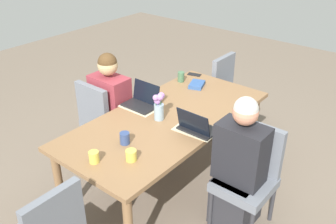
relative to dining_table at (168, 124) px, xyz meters
The scene contains 18 objects.
ground_plane 0.67m from the dining_table, ahead, with size 10.00×10.00×0.00m, color #756656.
dining_table is the anchor object (origin of this frame).
chair_far_left_near 0.82m from the dining_table, 97.46° to the left, with size 0.44×0.44×0.90m.
person_far_left_near 0.75m from the dining_table, 92.29° to the left, with size 0.36×0.40×1.19m.
chair_near_left_mid 0.86m from the dining_table, 87.38° to the right, with size 0.44×0.44×0.90m.
person_near_left_mid 0.79m from the dining_table, 92.68° to the right, with size 0.36×0.40×1.19m.
chair_head_right_right_near 1.33m from the dining_table, ahead, with size 0.44×0.44×0.90m.
flower_vase 0.23m from the dining_table, 155.97° to the left, with size 0.12×0.09×0.26m.
placemat_far_left_near 0.34m from the dining_table, 92.29° to the left, with size 0.36×0.26×0.00m, color beige.
placemat_near_left_mid 0.34m from the dining_table, 92.84° to the right, with size 0.36×0.26×0.00m, color beige.
laptop_far_left_near 0.35m from the dining_table, 87.34° to the left, with size 0.22×0.32×0.21m.
laptop_near_left_mid 0.37m from the dining_table, 96.87° to the right, with size 0.22×0.32×0.21m.
coffee_mug_near_left 0.89m from the dining_table, behind, with size 0.08×0.08×0.09m, color #DBC64C.
coffee_mug_near_right 0.57m from the dining_table, behind, with size 0.08×0.08×0.10m, color #33477A.
coffee_mug_centre_left 0.73m from the dining_table, 163.44° to the right, with size 0.08×0.08×0.09m, color #DBC64C.
coffee_mug_centre_right 0.82m from the dining_table, 28.96° to the left, with size 0.07×0.07×0.11m, color #47704C.
book_red_cover 0.74m from the dining_table, 14.31° to the left, with size 0.20×0.14×0.04m, color #335693.
phone_black 1.03m from the dining_table, 22.03° to the left, with size 0.15×0.07×0.01m, color black.
Camera 1 is at (-2.30, -1.87, 2.40)m, focal length 39.85 mm.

